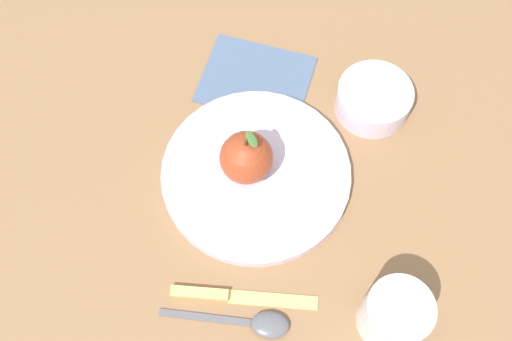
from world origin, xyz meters
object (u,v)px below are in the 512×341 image
(linen_napkin, at_px, (256,79))
(dinner_plate, at_px, (256,173))
(spoon, at_px, (256,323))
(side_bowl, at_px, (374,98))
(apple, at_px, (245,158))
(cup, at_px, (395,314))
(knife, at_px, (230,296))

(linen_napkin, bearing_deg, dinner_plate, -116.27)
(spoon, bearing_deg, side_bowl, 35.35)
(apple, height_order, side_bowl, apple)
(cup, relative_size, spoon, 0.54)
(dinner_plate, height_order, linen_napkin, dinner_plate)
(knife, bearing_deg, side_bowl, 27.86)
(dinner_plate, bearing_deg, cup, -76.91)
(cup, xyz_separation_m, knife, (-0.16, 0.12, -0.04))
(spoon, distance_m, linen_napkin, 0.37)
(side_bowl, distance_m, spoon, 0.36)
(side_bowl, bearing_deg, cup, -117.54)
(linen_napkin, bearing_deg, apple, -121.37)
(dinner_plate, xyz_separation_m, spoon, (-0.09, -0.18, -0.01))
(apple, bearing_deg, linen_napkin, 58.63)
(knife, distance_m, spoon, 0.05)
(cup, xyz_separation_m, spoon, (-0.15, 0.07, -0.04))
(dinner_plate, height_order, apple, apple)
(apple, bearing_deg, dinner_plate, -33.38)
(dinner_plate, distance_m, apple, 0.05)
(apple, relative_size, knife, 0.51)
(apple, height_order, spoon, apple)
(side_bowl, xyz_separation_m, cup, (-0.15, -0.28, 0.02))
(spoon, height_order, linen_napkin, spoon)
(side_bowl, relative_size, linen_napkin, 0.67)
(side_bowl, bearing_deg, linen_napkin, 137.37)
(side_bowl, relative_size, spoon, 0.73)
(cup, distance_m, linen_napkin, 0.41)
(side_bowl, xyz_separation_m, spoon, (-0.30, -0.21, -0.02))
(side_bowl, height_order, knife, side_bowl)
(knife, bearing_deg, dinner_plate, 52.61)
(side_bowl, relative_size, knife, 0.64)
(side_bowl, distance_m, cup, 0.32)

